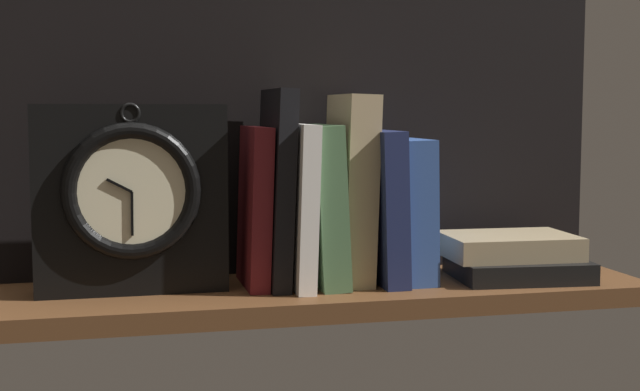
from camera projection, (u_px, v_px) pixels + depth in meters
ground_plane at (327, 294)px, 112.68cm from camera, size 82.23×22.14×2.50cm
back_panel at (308, 119)px, 120.67cm from camera, size 82.23×1.20×41.78cm
book_maroon_dawkins at (255, 207)px, 110.85cm from camera, size 3.19×12.09×20.17cm
book_black_skeptic at (276, 188)px, 111.25cm from camera, size 3.37×13.99×24.82cm
book_white_catcher at (296, 204)px, 112.06cm from camera, size 2.92×16.95×20.49cm
book_green_romantic at (320, 204)px, 112.80cm from camera, size 4.55×15.29×20.41cm
book_tan_shortstories at (351, 189)px, 113.55cm from camera, size 4.73×12.35×24.20cm
book_navy_bierce at (379, 206)px, 114.66cm from camera, size 3.71×15.93×19.62cm
book_blue_modern at (407, 209)px, 115.59cm from camera, size 4.29×13.85×18.50cm
framed_clock at (131, 198)px, 106.12cm from camera, size 22.85×6.70×23.01cm
book_stack_side at (513, 257)px, 116.75cm from camera, size 18.55×14.85×5.75cm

